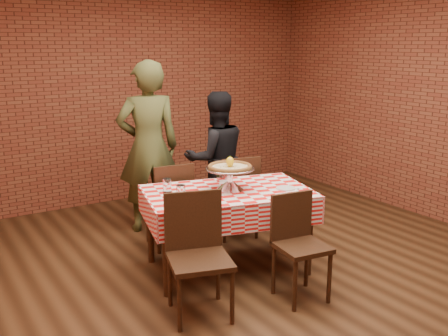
{
  "coord_description": "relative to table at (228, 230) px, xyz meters",
  "views": [
    {
      "loc": [
        -2.53,
        -3.36,
        2.06
      ],
      "look_at": [
        -0.07,
        0.5,
        0.94
      ],
      "focal_mm": 41.14,
      "sensor_mm": 36.0,
      "label": 1
    }
  ],
  "objects": [
    {
      "name": "diner_black",
      "position": [
        0.58,
        1.14,
        0.39
      ],
      "size": [
        0.85,
        0.73,
        1.54
      ],
      "primitive_type": "imported",
      "rotation": [
        0.0,
        0.0,
        2.93
      ],
      "color": "black",
      "rests_on": "ground"
    },
    {
      "name": "diner_olive",
      "position": [
        -0.16,
        1.36,
        0.57
      ],
      "size": [
        0.78,
        0.6,
        1.89
      ],
      "primitive_type": "imported",
      "rotation": [
        0.0,
        0.0,
        2.9
      ],
      "color": "#474B24",
      "rests_on": "ground"
    },
    {
      "name": "water_glass_left",
      "position": [
        -0.48,
        -0.01,
        0.44
      ],
      "size": [
        0.09,
        0.09,
        0.12
      ],
      "primitive_type": "cylinder",
      "rotation": [
        0.0,
        0.0,
        -0.25
      ],
      "color": "white",
      "rests_on": "tablecloth"
    },
    {
      "name": "chair_far_left",
      "position": [
        -0.2,
        0.81,
        0.07
      ],
      "size": [
        0.46,
        0.46,
        0.9
      ],
      "primitive_type": null,
      "rotation": [
        0.0,
        0.0,
        3.02
      ],
      "color": "#381F0F",
      "rests_on": "ground"
    },
    {
      "name": "sweetener_packet_a",
      "position": [
        0.56,
        -0.3,
        0.39
      ],
      "size": [
        0.06,
        0.05,
        0.0
      ],
      "primitive_type": "cube",
      "rotation": [
        0.0,
        0.0,
        0.43
      ],
      "color": "white",
      "rests_on": "tablecloth"
    },
    {
      "name": "tablecloth",
      "position": [
        0.0,
        0.0,
        0.26
      ],
      "size": [
        1.68,
        1.26,
        0.25
      ],
      "primitive_type": null,
      "rotation": [
        0.0,
        0.0,
        -0.25
      ],
      "color": "red",
      "rests_on": "table"
    },
    {
      "name": "chair_near_left",
      "position": [
        -0.64,
        -0.6,
        0.1
      ],
      "size": [
        0.57,
        0.57,
        0.94
      ],
      "primitive_type": null,
      "rotation": [
        0.0,
        0.0,
        -0.29
      ],
      "color": "#381F0F",
      "rests_on": "ground"
    },
    {
      "name": "pizza_stand",
      "position": [
        0.03,
        0.02,
        0.48
      ],
      "size": [
        0.55,
        0.55,
        0.2
      ],
      "primitive_type": null,
      "rotation": [
        0.0,
        0.0,
        -0.24
      ],
      "color": "silver",
      "rests_on": "tablecloth"
    },
    {
      "name": "ground",
      "position": [
        0.1,
        -0.39,
        -0.38
      ],
      "size": [
        6.0,
        6.0,
        0.0
      ],
      "primitive_type": "plane",
      "color": "black",
      "rests_on": "ground"
    },
    {
      "name": "water_glass_right",
      "position": [
        -0.48,
        0.25,
        0.44
      ],
      "size": [
        0.09,
        0.09,
        0.12
      ],
      "primitive_type": "cylinder",
      "rotation": [
        0.0,
        0.0,
        -0.25
      ],
      "color": "white",
      "rests_on": "tablecloth"
    },
    {
      "name": "pizza",
      "position": [
        0.03,
        0.02,
        0.59
      ],
      "size": [
        0.48,
        0.48,
        0.03
      ],
      "primitive_type": "cylinder",
      "rotation": [
        0.0,
        0.0,
        -0.24
      ],
      "color": "beige",
      "rests_on": "pizza_stand"
    },
    {
      "name": "back_wall",
      "position": [
        0.1,
        2.61,
        1.08
      ],
      "size": [
        5.5,
        0.0,
        5.5
      ],
      "primitive_type": "plane",
      "rotation": [
        1.57,
        0.0,
        0.0
      ],
      "color": "brown",
      "rests_on": "ground"
    },
    {
      "name": "condiment_caddy",
      "position": [
        0.15,
        0.31,
        0.46
      ],
      "size": [
        0.13,
        0.11,
        0.16
      ],
      "primitive_type": "cube",
      "rotation": [
        0.0,
        0.0,
        -0.22
      ],
      "color": "silver",
      "rests_on": "tablecloth"
    },
    {
      "name": "sweetener_packet_b",
      "position": [
        0.58,
        -0.33,
        0.39
      ],
      "size": [
        0.06,
        0.05,
        0.0
      ],
      "primitive_type": "cube",
      "rotation": [
        0.0,
        0.0,
        -0.39
      ],
      "color": "white",
      "rests_on": "tablecloth"
    },
    {
      "name": "chair_far_right",
      "position": [
        0.54,
        0.69,
        0.08
      ],
      "size": [
        0.51,
        0.51,
        0.91
      ],
      "primitive_type": null,
      "rotation": [
        0.0,
        0.0,
        2.92
      ],
      "color": "#381F0F",
      "rests_on": "ground"
    },
    {
      "name": "table",
      "position": [
        0.0,
        0.0,
        0.0
      ],
      "size": [
        1.64,
        1.21,
        0.75
      ],
      "primitive_type": "cube",
      "rotation": [
        0.0,
        0.0,
        -0.25
      ],
      "color": "#381F0F",
      "rests_on": "ground"
    },
    {
      "name": "side_plate",
      "position": [
        0.48,
        -0.24,
        0.39
      ],
      "size": [
        0.21,
        0.21,
        0.01
      ],
      "primitive_type": "cylinder",
      "rotation": [
        0.0,
        0.0,
        -0.25
      ],
      "color": "white",
      "rests_on": "tablecloth"
    },
    {
      "name": "chair_near_right",
      "position": [
        0.19,
        -0.82,
        0.06
      ],
      "size": [
        0.43,
        0.43,
        0.86
      ],
      "primitive_type": null,
      "rotation": [
        0.0,
        0.0,
        -0.13
      ],
      "color": "#381F0F",
      "rests_on": "ground"
    },
    {
      "name": "lemon",
      "position": [
        0.03,
        0.02,
        0.64
      ],
      "size": [
        0.09,
        0.09,
        0.09
      ],
      "primitive_type": "ellipsoid",
      "rotation": [
        0.0,
        0.0,
        -0.24
      ],
      "color": "yellow",
      "rests_on": "pizza"
    }
  ]
}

